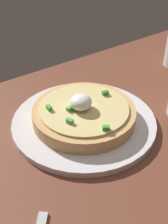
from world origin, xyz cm
name	(u,v)px	position (x,y,z in cm)	size (l,w,h in cm)	color
dining_table	(138,143)	(0.00, 0.00, 1.72)	(96.51, 67.43, 3.43)	brown
plate	(84,123)	(6.82, -8.76, 4.08)	(28.69, 28.69, 1.28)	silver
pizza	(84,114)	(6.85, -8.76, 6.33)	(20.33, 20.33, 5.93)	tan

